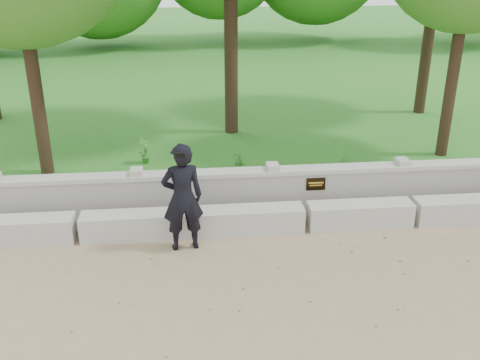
% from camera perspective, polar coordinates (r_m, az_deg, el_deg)
% --- Properties ---
extents(ground, '(80.00, 80.00, 0.00)m').
position_cam_1_polar(ground, '(8.20, 9.82, -11.26)').
color(ground, '#94805B').
rests_on(ground, ground).
extents(lawn, '(40.00, 22.00, 0.25)m').
position_cam_1_polar(lawn, '(21.09, -0.18, 10.56)').
color(lawn, '#1F5B19').
rests_on(lawn, ground).
extents(concrete_bench, '(11.90, 0.45, 0.45)m').
position_cam_1_polar(concrete_bench, '(9.68, 7.00, -3.95)').
color(concrete_bench, '#B1AFA7').
rests_on(concrete_bench, ground).
extents(parapet_wall, '(12.50, 0.35, 0.90)m').
position_cam_1_polar(parapet_wall, '(10.20, 6.22, -1.01)').
color(parapet_wall, '#A7A49D').
rests_on(parapet_wall, ground).
extents(man_main, '(0.73, 0.66, 1.85)m').
position_cam_1_polar(man_main, '(8.73, -6.15, -1.86)').
color(man_main, black).
rests_on(man_main, ground).
extents(shrub_a, '(0.35, 0.38, 0.60)m').
position_cam_1_polar(shrub_a, '(12.14, -10.12, 3.12)').
color(shrub_a, '#347B2A').
rests_on(shrub_a, lawn).
extents(shrub_b, '(0.28, 0.33, 0.56)m').
position_cam_1_polar(shrub_b, '(11.07, 11.06, 1.00)').
color(shrub_b, '#347B2A').
rests_on(shrub_b, lawn).
extents(shrub_d, '(0.36, 0.39, 0.58)m').
position_cam_1_polar(shrub_d, '(11.30, -0.14, 1.94)').
color(shrub_d, '#347B2A').
rests_on(shrub_d, lawn).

